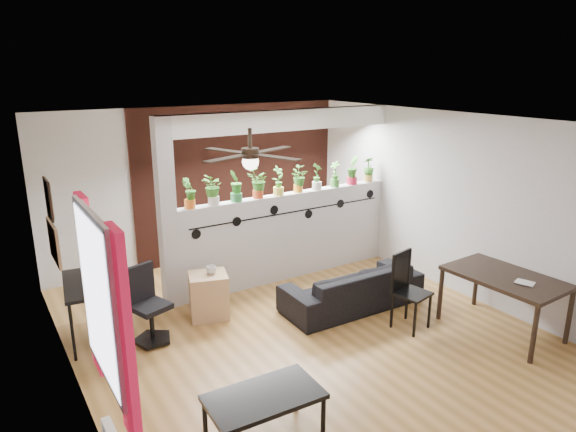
{
  "coord_description": "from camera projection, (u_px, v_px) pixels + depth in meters",
  "views": [
    {
      "loc": [
        -3.24,
        -4.88,
        3.18
      ],
      "look_at": [
        0.22,
        0.6,
        1.3
      ],
      "focal_mm": 32.0,
      "sensor_mm": 36.0,
      "label": 1
    }
  ],
  "objects": [
    {
      "name": "framed_art",
      "position": [
        48.0,
        199.0,
        5.4
      ],
      "size": [
        0.03,
        0.34,
        0.44
      ],
      "color": "#8C7259",
      "rests_on": "room_shell"
    },
    {
      "name": "dining_table",
      "position": [
        505.0,
        281.0,
        6.28
      ],
      "size": [
        0.88,
        1.4,
        0.74
      ],
      "color": "black",
      "rests_on": "ground"
    },
    {
      "name": "cube_shelf",
      "position": [
        209.0,
        296.0,
        6.74
      ],
      "size": [
        0.6,
        0.56,
        0.6
      ],
      "primitive_type": "cube",
      "rotation": [
        0.0,
        0.0,
        -0.3
      ],
      "color": "tan",
      "rests_on": "ground"
    },
    {
      "name": "partition_wall",
      "position": [
        288.0,
        236.0,
        7.95
      ],
      "size": [
        3.6,
        0.18,
        1.35
      ],
      "primitive_type": "cube",
      "color": "#BCBCC1",
      "rests_on": "ground"
    },
    {
      "name": "computer_desk",
      "position": [
        88.0,
        287.0,
        6.11
      ],
      "size": [
        0.66,
        1.08,
        0.74
      ],
      "color": "black",
      "rests_on": "ground"
    },
    {
      "name": "potted_plant_8",
      "position": [
        352.0,
        169.0,
        8.32
      ],
      "size": [
        0.31,
        0.31,
        0.46
      ],
      "color": "red",
      "rests_on": "partition_wall"
    },
    {
      "name": "potted_plant_0",
      "position": [
        189.0,
        192.0,
        6.89
      ],
      "size": [
        0.23,
        0.19,
        0.42
      ],
      "color": "orange",
      "rests_on": "partition_wall"
    },
    {
      "name": "book",
      "position": [
        523.0,
        285.0,
        5.96
      ],
      "size": [
        0.21,
        0.24,
        0.02
      ],
      "primitive_type": "imported",
      "rotation": [
        0.0,
        0.0,
        0.32
      ],
      "color": "gray",
      "rests_on": "dining_table"
    },
    {
      "name": "pier_column",
      "position": [
        167.0,
        215.0,
        6.79
      ],
      "size": [
        0.22,
        0.2,
        2.6
      ],
      "primitive_type": "cube",
      "color": "#BCBCC1",
      "rests_on": "ground"
    },
    {
      "name": "monitor",
      "position": [
        84.0,
        270.0,
        6.19
      ],
      "size": [
        0.33,
        0.16,
        0.19
      ],
      "primitive_type": "imported",
      "rotation": [
        0.0,
        0.0,
        1.24
      ],
      "color": "black",
      "rests_on": "computer_desk"
    },
    {
      "name": "potted_plant_2",
      "position": [
        236.0,
        185.0,
        7.24
      ],
      "size": [
        0.3,
        0.31,
        0.46
      ],
      "color": "#2F8341",
      "rests_on": "partition_wall"
    },
    {
      "name": "cup",
      "position": [
        211.0,
        270.0,
        6.67
      ],
      "size": [
        0.17,
        0.17,
        0.1
      ],
      "primitive_type": "imported",
      "rotation": [
        0.0,
        0.0,
        -0.4
      ],
      "color": "gray",
      "rests_on": "cube_shelf"
    },
    {
      "name": "window_assembly",
      "position": [
        101.0,
        302.0,
        3.8
      ],
      "size": [
        0.09,
        1.3,
        1.55
      ],
      "color": "white",
      "rests_on": "room_shell"
    },
    {
      "name": "corkboard",
      "position": [
        54.0,
        243.0,
        5.58
      ],
      "size": [
        0.03,
        0.6,
        0.45
      ],
      "primitive_type": "cube",
      "color": "olive",
      "rests_on": "room_shell"
    },
    {
      "name": "potted_plant_6",
      "position": [
        317.0,
        175.0,
        7.97
      ],
      "size": [
        0.19,
        0.23,
        0.42
      ],
      "color": "silver",
      "rests_on": "partition_wall"
    },
    {
      "name": "vine_decal",
      "position": [
        292.0,
        212.0,
        7.76
      ],
      "size": [
        3.31,
        0.01,
        0.3
      ],
      "color": "black",
      "rests_on": "partition_wall"
    },
    {
      "name": "potted_plant_4",
      "position": [
        278.0,
        180.0,
        7.61
      ],
      "size": [
        0.26,
        0.23,
        0.44
      ],
      "color": "#E7DE51",
      "rests_on": "partition_wall"
    },
    {
      "name": "folding_chair",
      "position": [
        406.0,
        283.0,
        6.43
      ],
      "size": [
        0.47,
        0.47,
        0.98
      ],
      "color": "black",
      "rests_on": "ground"
    },
    {
      "name": "ceiling_fan",
      "position": [
        250.0,
        156.0,
        5.21
      ],
      "size": [
        1.19,
        1.19,
        0.43
      ],
      "color": "black",
      "rests_on": "room_shell"
    },
    {
      "name": "sofa",
      "position": [
        352.0,
        288.0,
        7.04
      ],
      "size": [
        1.9,
        0.79,
        0.55
      ],
      "primitive_type": "imported",
      "rotation": [
        0.0,
        0.0,
        3.12
      ],
      "color": "black",
      "rests_on": "ground"
    },
    {
      "name": "ceiling_header",
      "position": [
        288.0,
        120.0,
        7.46
      ],
      "size": [
        3.6,
        0.18,
        0.3
      ],
      "primitive_type": "cube",
      "color": "white",
      "rests_on": "room_shell"
    },
    {
      "name": "potted_plant_9",
      "position": [
        369.0,
        169.0,
        8.51
      ],
      "size": [
        0.22,
        0.18,
        0.41
      ],
      "color": "gold",
      "rests_on": "partition_wall"
    },
    {
      "name": "coffee_table",
      "position": [
        264.0,
        400.0,
        4.44
      ],
      "size": [
        1.02,
        0.6,
        0.47
      ],
      "color": "black",
      "rests_on": "ground"
    },
    {
      "name": "room_shell",
      "position": [
        299.0,
        231.0,
        6.15
      ],
      "size": [
        6.3,
        7.1,
        2.9
      ],
      "color": "olive",
      "rests_on": "ground"
    },
    {
      "name": "potted_plant_7",
      "position": [
        335.0,
        173.0,
        8.15
      ],
      "size": [
        0.21,
        0.24,
        0.41
      ],
      "color": "#3C8430",
      "rests_on": "partition_wall"
    },
    {
      "name": "office_chair",
      "position": [
        148.0,
        310.0,
        6.11
      ],
      "size": [
        0.49,
        0.5,
        0.93
      ],
      "color": "black",
      "rests_on": "ground"
    },
    {
      "name": "potted_plant_1",
      "position": [
        213.0,
        189.0,
        7.07
      ],
      "size": [
        0.2,
        0.24,
        0.43
      ],
      "color": "silver",
      "rests_on": "partition_wall"
    },
    {
      "name": "brick_panel",
      "position": [
        244.0,
        180.0,
        8.97
      ],
      "size": [
        3.9,
        0.05,
        2.6
      ],
      "primitive_type": "cube",
      "color": "brown",
      "rests_on": "ground"
    },
    {
      "name": "potted_plant_3",
      "position": [
        258.0,
        183.0,
        7.43
      ],
      "size": [
        0.26,
        0.22,
        0.43
      ],
      "color": "#CE4721",
      "rests_on": "partition_wall"
    },
    {
      "name": "potted_plant_5",
      "position": [
        298.0,
        178.0,
        7.79
      ],
      "size": [
        0.21,
        0.24,
        0.4
      ],
      "color": "orange",
      "rests_on": "partition_wall"
    }
  ]
}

